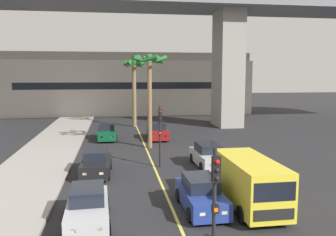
% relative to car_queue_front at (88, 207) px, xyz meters
% --- Properties ---
extents(sidewalk_left, '(4.80, 80.00, 0.15)m').
position_rel_car_queue_front_xyz_m(sidewalk_left, '(-4.19, 4.37, -0.65)').
color(sidewalk_left, '#9E9991').
rests_on(sidewalk_left, ground).
extents(lane_stripe_center, '(0.14, 56.00, 0.01)m').
position_rel_car_queue_front_xyz_m(lane_stripe_center, '(3.81, 12.37, -0.72)').
color(lane_stripe_center, '#DBCC4C').
rests_on(lane_stripe_center, ground).
extents(bridge_overpass, '(87.07, 8.00, 18.00)m').
position_rel_car_queue_front_xyz_m(bridge_overpass, '(4.75, 26.54, 13.75)').
color(bridge_overpass, slate).
rests_on(bridge_overpass, ground).
extents(pier_building_backdrop, '(37.52, 8.04, 9.55)m').
position_rel_car_queue_front_xyz_m(pier_building_backdrop, '(3.81, 41.97, 3.99)').
color(pier_building_backdrop, beige).
rests_on(pier_building_backdrop, ground).
extents(car_queue_front, '(1.96, 4.16, 1.56)m').
position_rel_car_queue_front_xyz_m(car_queue_front, '(0.00, 0.00, 0.00)').
color(car_queue_front, '#B7BABF').
rests_on(car_queue_front, ground).
extents(car_queue_second, '(1.95, 4.16, 1.56)m').
position_rel_car_queue_front_xyz_m(car_queue_second, '(7.52, 8.36, 0.00)').
color(car_queue_second, '#B7BABF').
rests_on(car_queue_second, ground).
extents(car_queue_third, '(1.94, 4.16, 1.56)m').
position_rel_car_queue_front_xyz_m(car_queue_third, '(-0.01, 7.47, 0.00)').
color(car_queue_third, black).
rests_on(car_queue_third, ground).
extents(car_queue_fourth, '(1.86, 4.11, 1.56)m').
position_rel_car_queue_front_xyz_m(car_queue_fourth, '(5.33, 19.04, 0.00)').
color(car_queue_fourth, maroon).
rests_on(car_queue_fourth, ground).
extents(car_queue_fifth, '(1.89, 4.13, 1.56)m').
position_rel_car_queue_front_xyz_m(car_queue_fifth, '(0.44, 19.46, 0.00)').
color(car_queue_fifth, '#0C4728').
rests_on(car_queue_fifth, ground).
extents(car_queue_sixth, '(1.88, 4.12, 1.56)m').
position_rel_car_queue_front_xyz_m(car_queue_sixth, '(5.12, 0.79, 0.00)').
color(car_queue_sixth, navy).
rests_on(car_queue_sixth, ground).
extents(delivery_van, '(2.17, 5.25, 2.36)m').
position_rel_car_queue_front_xyz_m(delivery_van, '(7.44, 0.59, 0.57)').
color(delivery_van, yellow).
rests_on(delivery_van, ground).
extents(traffic_light_median_near, '(0.24, 0.37, 4.20)m').
position_rel_car_queue_front_xyz_m(traffic_light_median_near, '(4.07, -5.08, 1.99)').
color(traffic_light_median_near, black).
rests_on(traffic_light_median_near, ground).
extents(traffic_light_median_far, '(0.24, 0.37, 4.20)m').
position_rel_car_queue_front_xyz_m(traffic_light_median_far, '(4.20, 8.51, 1.99)').
color(traffic_light_median_far, black).
rests_on(traffic_light_median_far, ground).
extents(palm_tree_near_median, '(3.03, 3.14, 7.99)m').
position_rel_car_queue_front_xyz_m(palm_tree_near_median, '(4.17, 15.06, 5.62)').
color(palm_tree_near_median, brown).
rests_on(palm_tree_near_median, ground).
extents(palm_tree_mid_median, '(3.06, 3.11, 8.02)m').
position_rel_car_queue_front_xyz_m(palm_tree_mid_median, '(3.58, 27.57, 5.33)').
color(palm_tree_mid_median, brown).
rests_on(palm_tree_mid_median, ground).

